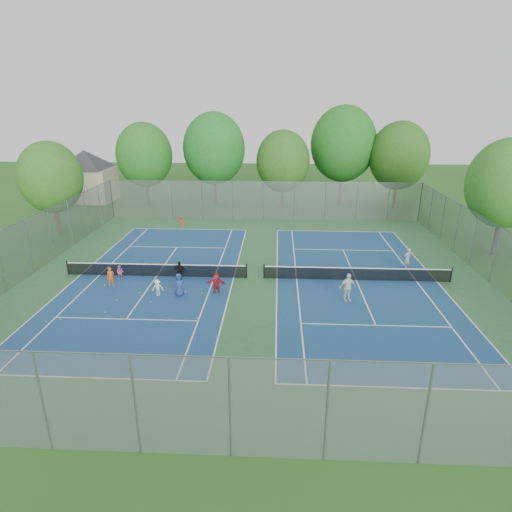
{
  "coord_description": "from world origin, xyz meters",
  "views": [
    {
      "loc": [
        1.46,
        -27.59,
        11.61
      ],
      "look_at": [
        0.0,
        1.0,
        1.3
      ],
      "focal_mm": 30.0,
      "sensor_mm": 36.0,
      "label": 1
    }
  ],
  "objects": [
    {
      "name": "fence_east",
      "position": [
        16.0,
        0.0,
        2.0
      ],
      "size": [
        0.1,
        32.0,
        4.0
      ],
      "primitive_type": "cube",
      "rotation": [
        0.0,
        0.0,
        1.57
      ],
      "color": "gray",
      "rests_on": "ground"
    },
    {
      "name": "tree_side_w",
      "position": [
        -19.0,
        10.0,
        5.24
      ],
      "size": [
        5.6,
        5.6,
        8.47
      ],
      "color": "#443326",
      "rests_on": "ground"
    },
    {
      "name": "fence_west",
      "position": [
        -16.0,
        0.0,
        2.0
      ],
      "size": [
        0.1,
        32.0,
        4.0
      ],
      "primitive_type": "cube",
      "rotation": [
        0.0,
        0.0,
        1.57
      ],
      "color": "gray",
      "rests_on": "ground"
    },
    {
      "name": "tree_ne",
      "position": [
        15.0,
        22.0,
        5.97
      ],
      "size": [
        6.6,
        6.6,
        9.77
      ],
      "color": "#443326",
      "rests_on": "ground"
    },
    {
      "name": "tennis_ball_3",
      "position": [
        -8.4,
        -4.1,
        0.03
      ],
      "size": [
        0.07,
        0.07,
        0.07
      ],
      "primitive_type": "sphere",
      "color": "yellow",
      "rests_on": "ground"
    },
    {
      "name": "ball_crate",
      "position": [
        -5.23,
        0.97,
        0.13
      ],
      "size": [
        0.31,
        0.31,
        0.26
      ],
      "primitive_type": "cube",
      "rotation": [
        0.0,
        0.0,
        -0.04
      ],
      "color": "#1849B6",
      "rests_on": "ground"
    },
    {
      "name": "tennis_ball_6",
      "position": [
        -7.35,
        -2.85,
        0.03
      ],
      "size": [
        0.07,
        0.07,
        0.07
      ],
      "primitive_type": "sphere",
      "color": "#C5DD33",
      "rests_on": "ground"
    },
    {
      "name": "house",
      "position": [
        -22.0,
        24.0,
        4.21
      ],
      "size": [
        11.03,
        11.03,
        7.3
      ],
      "color": "#B7A88C",
      "rests_on": "ground"
    },
    {
      "name": "ground",
      "position": [
        0.0,
        0.0,
        0.0
      ],
      "size": [
        120.0,
        120.0,
        0.0
      ],
      "primitive_type": "plane",
      "color": "#23551A",
      "rests_on": "ground"
    },
    {
      "name": "tennis_ball_9",
      "position": [
        -6.23,
        -4.21,
        0.03
      ],
      "size": [
        0.07,
        0.07,
        0.07
      ],
      "primitive_type": "sphere",
      "color": "#B7DB33",
      "rests_on": "ground"
    },
    {
      "name": "fence_north",
      "position": [
        0.0,
        16.0,
        2.0
      ],
      "size": [
        32.0,
        0.1,
        4.0
      ],
      "primitive_type": "cube",
      "color": "gray",
      "rests_on": "ground"
    },
    {
      "name": "tennis_ball_1",
      "position": [
        -10.03,
        -1.83,
        0.03
      ],
      "size": [
        0.07,
        0.07,
        0.07
      ],
      "primitive_type": "sphere",
      "color": "#CEEF37",
      "rests_on": "ground"
    },
    {
      "name": "student_b",
      "position": [
        -9.38,
        -0.6,
        0.5
      ],
      "size": [
        0.51,
        0.41,
        1.0
      ],
      "primitive_type": "imported",
      "rotation": [
        0.0,
        0.0,
        0.06
      ],
      "color": "#E65997",
      "rests_on": "ground"
    },
    {
      "name": "court_right",
      "position": [
        7.0,
        0.0,
        0.02
      ],
      "size": [
        10.97,
        23.77,
        0.01
      ],
      "primitive_type": "cube",
      "color": "navy",
      "rests_on": "court_pad"
    },
    {
      "name": "tennis_ball_11",
      "position": [
        -9.94,
        -1.18,
        0.03
      ],
      "size": [
        0.07,
        0.07,
        0.07
      ],
      "primitive_type": "sphere",
      "color": "#E1F438",
      "rests_on": "ground"
    },
    {
      "name": "tree_nl",
      "position": [
        -6.0,
        23.0,
        6.54
      ],
      "size": [
        7.2,
        7.2,
        10.69
      ],
      "color": "#443326",
      "rests_on": "ground"
    },
    {
      "name": "teen_court_b",
      "position": [
        5.86,
        -3.28,
        0.91
      ],
      "size": [
        1.14,
        0.72,
        1.81
      ],
      "primitive_type": "imported",
      "rotation": [
        0.0,
        0.0,
        0.28
      ],
      "color": "white",
      "rests_on": "ground"
    },
    {
      "name": "student_e",
      "position": [
        -4.66,
        -3.1,
        0.75
      ],
      "size": [
        0.86,
        0.7,
        1.51
      ],
      "primitive_type": "imported",
      "rotation": [
        0.0,
        0.0,
        0.35
      ],
      "color": "navy",
      "rests_on": "ground"
    },
    {
      "name": "tree_nc",
      "position": [
        2.0,
        21.0,
        5.39
      ],
      "size": [
        6.0,
        6.0,
        8.85
      ],
      "color": "#443326",
      "rests_on": "ground"
    },
    {
      "name": "student_d",
      "position": [
        -5.2,
        -0.6,
        0.69
      ],
      "size": [
        0.86,
        0.48,
        1.39
      ],
      "primitive_type": "imported",
      "rotation": [
        0.0,
        0.0,
        0.18
      ],
      "color": "black",
      "rests_on": "ground"
    },
    {
      "name": "tennis_ball_2",
      "position": [
        -4.41,
        -2.6,
        0.03
      ],
      "size": [
        0.07,
        0.07,
        0.07
      ],
      "primitive_type": "sphere",
      "color": "#C8EF37",
      "rests_on": "ground"
    },
    {
      "name": "net_right",
      "position": [
        7.0,
        0.0,
        0.46
      ],
      "size": [
        12.87,
        0.1,
        0.91
      ],
      "primitive_type": "cube",
      "color": "black",
      "rests_on": "ground"
    },
    {
      "name": "tree_nw",
      "position": [
        -14.0,
        22.0,
        5.89
      ],
      "size": [
        6.4,
        6.4,
        9.58
      ],
      "color": "#443326",
      "rests_on": "ground"
    },
    {
      "name": "instructor",
      "position": [
        10.97,
        2.16,
        0.84
      ],
      "size": [
        0.73,
        0.66,
        1.68
      ],
      "primitive_type": "imported",
      "rotation": [
        0.0,
        0.0,
        3.67
      ],
      "color": "gray",
      "rests_on": "ground"
    },
    {
      "name": "tree_side_e",
      "position": [
        19.0,
        6.0,
        5.74
      ],
      "size": [
        6.0,
        6.0,
        9.2
      ],
      "color": "#443326",
      "rests_on": "ground"
    },
    {
      "name": "student_a",
      "position": [
        -9.57,
        -1.8,
        0.66
      ],
      "size": [
        0.56,
        0.47,
        1.32
      ],
      "primitive_type": "imported",
      "rotation": [
        0.0,
        0.0,
        0.37
      ],
      "color": "#DE5C14",
      "rests_on": "ground"
    },
    {
      "name": "student_f",
      "position": [
        -2.36,
        -2.63,
        0.7
      ],
      "size": [
        1.33,
        0.54,
        1.4
      ],
      "primitive_type": "imported",
      "rotation": [
        0.0,
        0.0,
        -0.1
      ],
      "color": "#AE182A",
      "rests_on": "ground"
    },
    {
      "name": "tennis_ball_10",
      "position": [
        -3.29,
        -2.78,
        0.03
      ],
      "size": [
        0.07,
        0.07,
        0.07
      ],
      "primitive_type": "sphere",
      "color": "#AFD130",
      "rests_on": "ground"
    },
    {
      "name": "tennis_ball_0",
      "position": [
        -8.5,
        -5.68,
        0.03
      ],
      "size": [
        0.07,
        0.07,
        0.07
      ],
      "primitive_type": "sphere",
      "color": "#D3DF33",
      "rests_on": "ground"
    },
    {
      "name": "tennis_ball_4",
      "position": [
        -2.97,
        -6.17,
        0.03
      ],
      "size": [
        0.07,
        0.07,
        0.07
      ],
      "primitive_type": "sphere",
      "color": "#C5DC33",
      "rests_on": "ground"
    },
    {
      "name": "fence_south",
      "position": [
        0.0,
        -16.0,
        2.0
      ],
      "size": [
        32.0,
        0.1,
        4.0
      ],
      "primitive_type": "cube",
      "color": "gray",
      "rests_on": "ground"
    },
    {
      "name": "court_left",
      "position": [
        -7.0,
        0.0,
        0.02
      ],
      "size": [
        10.97,
        23.77,
        0.01
      ],
      "primitive_type": "cube",
      "color": "navy",
      "rests_on": "court_pad"
    },
    {
      "name": "tennis_ball_5",
      "position": [
        -11.41,
        -6.94,
        0.03
      ],
      "size": [
        0.07,
        0.07,
        0.07
      ],
      "primitive_type": "sphere",
      "color": "#C8E835",
      "rests_on": "ground"
    },
    {
      "name": "tennis_ball_7",
      "position": [
        -11.12,
        -1.18,
        0.03
      ],
      "size": [
        0.07,
        0.07,
        0.07
      ],
      "primitive_type": "sphere",
      "color": "#C5D832",
      "rests_on": "ground"
    },
    {
      "name": "ball_hopper",
      "position": [
        -5.29,
        0.51,
        0.27
      ],
      "size": [
        0.32,
        0.32,
        0.54
      ],
      "primitive_type": "cube",
      "rotation": [
        0.0,
        0.0,
        0.2
      ],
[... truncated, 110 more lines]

